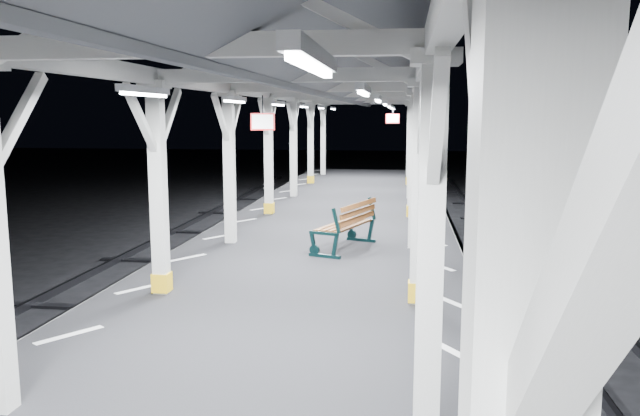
# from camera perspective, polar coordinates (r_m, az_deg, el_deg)

# --- Properties ---
(platform) EXTENTS (6.00, 50.00, 1.00)m
(platform) POSITION_cam_1_polar(r_m,az_deg,el_deg) (8.10, -5.84, -15.63)
(platform) COLOR black
(platform) RESTS_ON ground
(hazard_stripes_left) EXTENTS (1.00, 48.00, 0.01)m
(hazard_stripes_left) POSITION_cam_1_polar(r_m,az_deg,el_deg) (8.78, -21.93, -10.72)
(hazard_stripes_left) COLOR silver
(hazard_stripes_left) RESTS_ON platform
(hazard_stripes_right) EXTENTS (1.00, 48.00, 0.01)m
(hazard_stripes_right) POSITION_cam_1_polar(r_m,az_deg,el_deg) (7.74, 12.52, -12.93)
(hazard_stripes_right) COLOR silver
(hazard_stripes_right) RESTS_ON platform
(canopy) EXTENTS (5.40, 49.00, 4.65)m
(canopy) POSITION_cam_1_polar(r_m,az_deg,el_deg) (7.41, -6.35, 14.29)
(canopy) COLOR silver
(canopy) RESTS_ON platform
(bench_mid) EXTENTS (1.27, 2.01, 1.02)m
(bench_mid) POSITION_cam_1_polar(r_m,az_deg,el_deg) (13.04, 2.65, -1.47)
(bench_mid) COLOR black
(bench_mid) RESTS_ON platform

